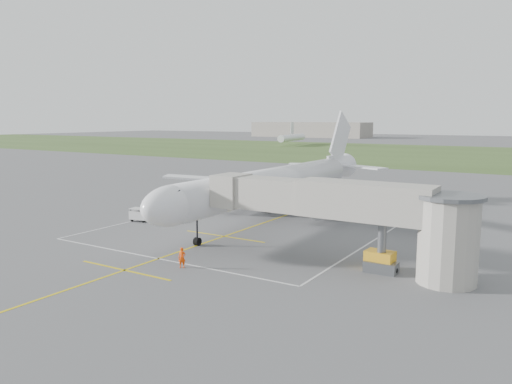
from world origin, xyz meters
The scene contains 11 objects.
ground centered at (0.00, 0.00, 0.00)m, with size 700.00×700.00×0.00m, color #59595B.
grass_strip centered at (0.00, 130.00, 0.01)m, with size 700.00×120.00×0.02m, color #3B5324.
apron_markings centered at (0.00, -5.82, 0.01)m, with size 28.20×60.00×0.01m.
airliner centered at (0.00, 0.75, 4.39)m, with size 38.93×46.75×13.52m.
jet_bridge centered at (15.72, -13.50, 4.74)m, with size 23.40×5.00×7.20m.
gpu_unit centered at (17.81, -13.26, 0.83)m, with size 2.34×1.72×1.69m.
baggage_cart centered at (-13.18, -8.98, 0.82)m, with size 2.47×1.70×1.59m.
ramp_worker_nose centered at (3.54, -20.95, 0.86)m, with size 0.62×0.41×1.71m, color #FF4708.
ramp_worker_wing centered at (-10.49, -1.32, 0.89)m, with size 0.87×0.67×1.78m, color orange.
distant_hangars centered at (-16.15, 265.19, 5.17)m, with size 345.00×49.00×12.00m.
distant_aircraft centered at (5.68, 176.05, 3.59)m, with size 186.35×66.27×8.85m.
Camera 1 is at (29.95, -51.78, 12.26)m, focal length 35.00 mm.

